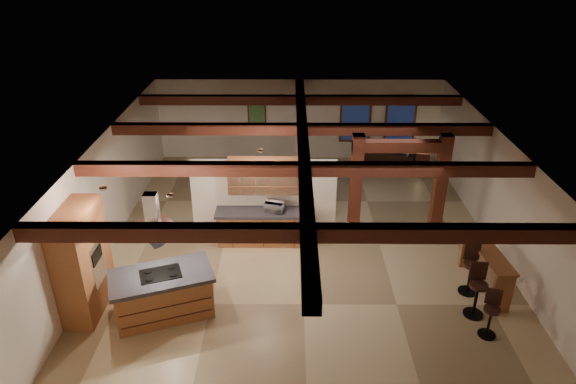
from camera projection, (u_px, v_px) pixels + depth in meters
name	position (u px, v px, depth m)	size (l,w,h in m)	color
ground	(302.00, 244.00, 13.60)	(12.00, 12.00, 0.00)	tan
room_walls	(302.00, 184.00, 12.80)	(12.00, 12.00, 12.00)	beige
ceiling_beams	(303.00, 147.00, 12.37)	(10.00, 12.00, 0.28)	#3D190F
timber_posts	(399.00, 176.00, 13.24)	(2.50, 0.30, 2.90)	#3D190F
partition_wall	(264.00, 199.00, 13.56)	(3.80, 0.18, 2.20)	beige
pantry_cabinet	(82.00, 262.00, 10.76)	(0.67, 1.60, 2.40)	#985331
back_counter	(264.00, 227.00, 13.49)	(2.50, 0.66, 0.94)	#985331
upper_display_cabinet	(263.00, 176.00, 13.05)	(1.80, 0.36, 0.95)	#985331
range_hood	(156.00, 243.00, 10.31)	(1.10, 1.10, 1.40)	silver
back_windows	(378.00, 119.00, 18.22)	(2.70, 0.07, 1.70)	#3D190F
framed_art	(257.00, 113.00, 18.16)	(0.65, 0.05, 0.85)	#3D190F
recessed_cans	(183.00, 176.00, 10.60)	(3.16, 2.46, 0.03)	silver
kitchen_island	(163.00, 294.00, 10.87)	(2.36, 1.77, 1.05)	#985331
dining_table	(301.00, 194.00, 15.53)	(1.85, 1.03, 0.65)	#371B0D
sofa	(385.00, 157.00, 18.18)	(2.04, 0.80, 0.59)	black
microwave	(275.00, 207.00, 13.22)	(0.48, 0.33, 0.27)	silver
bar_counter	(486.00, 263.00, 11.63)	(0.65, 1.97, 1.01)	#985331
side_table	(421.00, 160.00, 17.98)	(0.48, 0.48, 0.60)	#3D190F
table_lamp	(423.00, 146.00, 17.75)	(0.25, 0.25, 0.29)	black
bar_stool_a	(491.00, 313.00, 10.29)	(0.38, 0.39, 1.04)	black
bar_stool_b	(477.00, 290.00, 10.83)	(0.43, 0.43, 1.23)	black
bar_stool_c	(471.00, 269.00, 11.54)	(0.42, 0.42, 1.19)	black
dining_chairs	(301.00, 187.00, 15.42)	(1.71, 1.71, 1.11)	#3D190F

